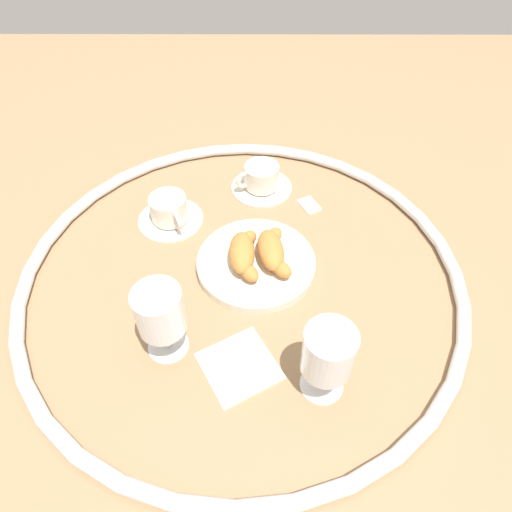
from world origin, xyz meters
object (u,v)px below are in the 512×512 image
object	(u,v)px
pastry_plate	(256,262)
folded_napkin	(238,366)
juice_glass_right	(328,354)
croissant_small	(272,250)
sugar_packet	(309,204)
croissant_large	(243,253)
coffee_cup_far	(261,179)
coffee_cup_near	(169,212)
juice_glass_left	(160,314)

from	to	relation	value
pastry_plate	folded_napkin	xyz separation A→B (m)	(0.21, -0.03, -0.01)
juice_glass_right	folded_napkin	distance (m)	0.16
croissant_small	sugar_packet	world-z (taller)	croissant_small
pastry_plate	croissant_large	world-z (taller)	croissant_large
croissant_large	sugar_packet	xyz separation A→B (m)	(-0.18, 0.14, -0.04)
pastry_plate	juice_glass_right	distance (m)	0.28
coffee_cup_far	juice_glass_right	size ratio (longest dim) A/B	0.97
coffee_cup_far	coffee_cup_near	bearing A→B (deg)	-60.48
sugar_packet	folded_napkin	bearing A→B (deg)	-48.12
sugar_packet	croissant_large	bearing A→B (deg)	-65.75
juice_glass_left	folded_napkin	size ratio (longest dim) A/B	1.27
juice_glass_left	juice_glass_right	distance (m)	0.26
juice_glass_right	sugar_packet	distance (m)	0.43
coffee_cup_near	juice_glass_right	xyz separation A→B (m)	(0.37, 0.28, 0.07)
juice_glass_left	pastry_plate	bearing A→B (deg)	140.57
coffee_cup_far	croissant_small	bearing A→B (deg)	4.97
croissant_small	folded_napkin	bearing A→B (deg)	-15.12
pastry_plate	coffee_cup_far	distance (m)	0.24
croissant_large	juice_glass_left	world-z (taller)	juice_glass_left
pastry_plate	croissant_small	size ratio (longest dim) A/B	1.67
juice_glass_left	folded_napkin	distance (m)	0.15
coffee_cup_far	juice_glass_left	bearing A→B (deg)	-20.73
croissant_large	sugar_packet	distance (m)	0.23
coffee_cup_near	juice_glass_left	world-z (taller)	juice_glass_left
croissant_large	folded_napkin	xyz separation A→B (m)	(0.21, -0.00, -0.04)
juice_glass_right	pastry_plate	bearing A→B (deg)	-157.31
pastry_plate	folded_napkin	bearing A→B (deg)	-7.57
juice_glass_left	sugar_packet	bearing A→B (deg)	143.55
croissant_large	sugar_packet	world-z (taller)	croissant_large
croissant_small	coffee_cup_far	bearing A→B (deg)	-175.03
pastry_plate	sugar_packet	world-z (taller)	pastry_plate
croissant_small	juice_glass_left	world-z (taller)	juice_glass_left
coffee_cup_far	folded_napkin	xyz separation A→B (m)	(0.45, -0.04, -0.02)
croissant_large	juice_glass_right	world-z (taller)	juice_glass_right
coffee_cup_near	folded_napkin	xyz separation A→B (m)	(0.34, 0.15, -0.02)
folded_napkin	pastry_plate	bearing A→B (deg)	172.43
croissant_large	coffee_cup_far	distance (m)	0.24
pastry_plate	coffee_cup_near	bearing A→B (deg)	-125.33
pastry_plate	croissant_large	size ratio (longest dim) A/B	1.66
juice_glass_right	croissant_large	bearing A→B (deg)	-152.37
croissant_small	coffee_cup_near	world-z (taller)	croissant_small
pastry_plate	coffee_cup_near	distance (m)	0.22
coffee_cup_near	folded_napkin	bearing A→B (deg)	23.86
croissant_large	juice_glass_right	distance (m)	0.28
pastry_plate	juice_glass_right	world-z (taller)	juice_glass_right
sugar_packet	croissant_small	bearing A→B (deg)	-54.14
juice_glass_right	croissant_small	bearing A→B (deg)	-163.85
sugar_packet	pastry_plate	bearing A→B (deg)	-61.12
croissant_large	croissant_small	size ratio (longest dim) A/B	1.01
juice_glass_right	folded_napkin	bearing A→B (deg)	-103.68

